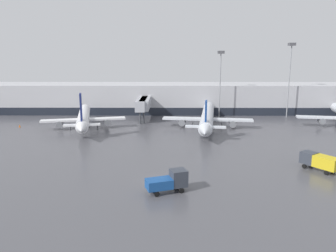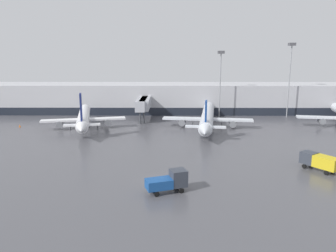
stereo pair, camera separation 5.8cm
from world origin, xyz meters
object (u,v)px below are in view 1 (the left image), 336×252
Objects in this scene: parked_jet_0 at (84,118)px; service_truck_0 at (169,181)px; apron_light_mast_1 at (291,60)px; service_truck_1 at (320,161)px; apron_light_mast_2 at (221,66)px; parked_jet_1 at (207,117)px; traffic_cone_0 at (20,126)px.

parked_jet_0 reaches higher than service_truck_0.
parked_jet_0 is at bearing -163.49° from apron_light_mast_1.
apron_light_mast_1 reaches higher than service_truck_1.
parked_jet_0 is 40.89m from apron_light_mast_2.
apron_light_mast_2 is (14.56, 54.13, 13.54)m from service_truck_0.
parked_jet_0 reaches higher than parked_jet_1.
service_truck_1 is 50.23m from apron_light_mast_1.
traffic_cone_0 is (-61.84, 32.01, -1.23)m from service_truck_1.
apron_light_mast_2 is (35.78, 15.58, 12.19)m from parked_jet_0.
traffic_cone_0 is at bearing 70.69° from parked_jet_0.
parked_jet_0 is 1.48× the size of apron_light_mast_1.
service_truck_0 is 8.05× the size of traffic_cone_0.
service_truck_1 is at bearing -27.37° from traffic_cone_0.
service_truck_0 is 66.89m from apron_light_mast_1.
parked_jet_1 is 6.52× the size of service_truck_1.
service_truck_0 is 57.67m from apron_light_mast_2.
service_truck_0 is 55.69m from traffic_cone_0.
parked_jet_1 is 54.18× the size of traffic_cone_0.
parked_jet_0 is 17.27m from traffic_cone_0.
apron_light_mast_2 is at bearing 55.52° from service_truck_0.
parked_jet_0 is 44.03m from service_truck_0.
service_truck_1 is (14.09, -32.01, -1.09)m from parked_jet_1.
service_truck_0 is 25.13m from service_truck_1.
service_truck_0 is at bearing -163.89° from parked_jet_0.
service_truck_1 is at bearing -103.39° from apron_light_mast_1.
parked_jet_0 is 59.97m from apron_light_mast_1.
apron_light_mast_1 reaches higher than traffic_cone_0.
service_truck_1 is at bearing 0.34° from service_truck_0.
service_truck_1 is 48.44m from apron_light_mast_2.
service_truck_1 is 0.31× the size of apron_light_mast_2.
parked_jet_1 is (30.79, 1.96, -0.20)m from parked_jet_0.
apron_light_mast_1 is at bearing -49.10° from service_truck_1.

